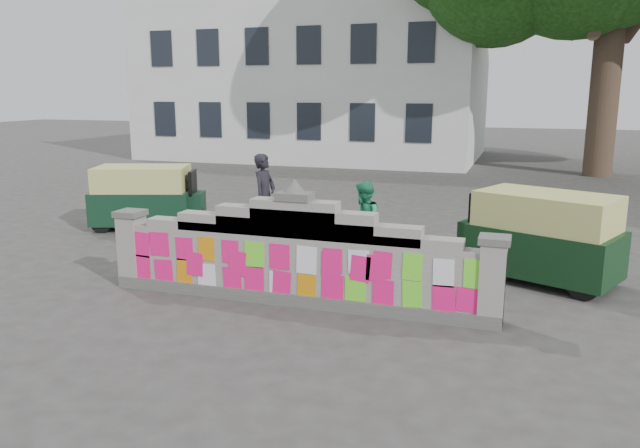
{
  "coord_description": "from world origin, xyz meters",
  "views": [
    {
      "loc": [
        3.4,
        -8.89,
        3.35
      ],
      "look_at": [
        0.08,
        1.0,
        1.1
      ],
      "focal_mm": 35.0,
      "sensor_mm": 36.0,
      "label": 1
    }
  ],
  "objects_px": {
    "pedestrian": "(363,223)",
    "cyclist_rider": "(265,207)",
    "rickshaw_left": "(146,196)",
    "cyclist_bike": "(265,224)",
    "rickshaw_right": "(541,236)"
  },
  "relations": [
    {
      "from": "pedestrian",
      "to": "rickshaw_right",
      "type": "height_order",
      "value": "pedestrian"
    },
    {
      "from": "rickshaw_right",
      "to": "cyclist_rider",
      "type": "bearing_deg",
      "value": 17.62
    },
    {
      "from": "pedestrian",
      "to": "rickshaw_left",
      "type": "height_order",
      "value": "pedestrian"
    },
    {
      "from": "cyclist_bike",
      "to": "cyclist_rider",
      "type": "distance_m",
      "value": 0.37
    },
    {
      "from": "cyclist_bike",
      "to": "cyclist_rider",
      "type": "bearing_deg",
      "value": 0.0
    },
    {
      "from": "cyclist_rider",
      "to": "rickshaw_left",
      "type": "bearing_deg",
      "value": 82.09
    },
    {
      "from": "rickshaw_left",
      "to": "rickshaw_right",
      "type": "relative_size",
      "value": 0.96
    },
    {
      "from": "pedestrian",
      "to": "rickshaw_right",
      "type": "relative_size",
      "value": 0.55
    },
    {
      "from": "cyclist_rider",
      "to": "pedestrian",
      "type": "distance_m",
      "value": 2.39
    },
    {
      "from": "rickshaw_right",
      "to": "rickshaw_left",
      "type": "bearing_deg",
      "value": 14.24
    },
    {
      "from": "pedestrian",
      "to": "cyclist_rider",
      "type": "bearing_deg",
      "value": -115.24
    },
    {
      "from": "cyclist_rider",
      "to": "rickshaw_left",
      "type": "xyz_separation_m",
      "value": [
        -3.57,
        0.92,
        -0.1
      ]
    },
    {
      "from": "cyclist_bike",
      "to": "cyclist_rider",
      "type": "height_order",
      "value": "cyclist_rider"
    },
    {
      "from": "pedestrian",
      "to": "rickshaw_left",
      "type": "relative_size",
      "value": 0.58
    },
    {
      "from": "cyclist_bike",
      "to": "rickshaw_right",
      "type": "distance_m",
      "value": 5.61
    }
  ]
}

